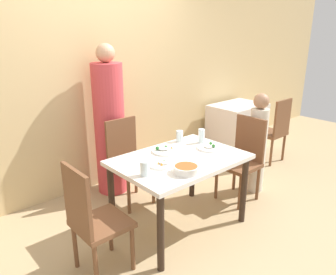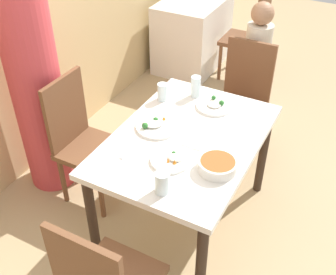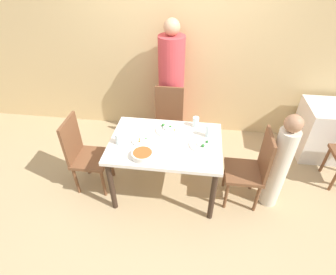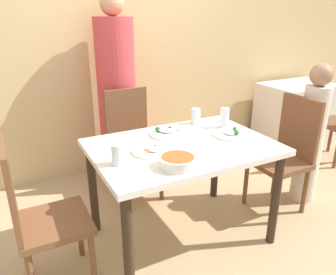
{
  "view_description": "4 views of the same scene",
  "coord_description": "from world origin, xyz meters",
  "views": [
    {
      "loc": [
        -1.94,
        -2.03,
        1.87
      ],
      "look_at": [
        -0.12,
        0.03,
        0.95
      ],
      "focal_mm": 35.0,
      "sensor_mm": 36.0,
      "label": 1
    },
    {
      "loc": [
        -1.84,
        -0.84,
        2.25
      ],
      "look_at": [
        -0.1,
        0.08,
        0.76
      ],
      "focal_mm": 45.0,
      "sensor_mm": 36.0,
      "label": 2
    },
    {
      "loc": [
        0.31,
        -2.17,
        2.47
      ],
      "look_at": [
        0.03,
        -0.03,
        0.81
      ],
      "focal_mm": 28.0,
      "sensor_mm": 36.0,
      "label": 3
    },
    {
      "loc": [
        -1.01,
        -1.74,
        1.56
      ],
      "look_at": [
        -0.08,
        0.05,
        0.78
      ],
      "focal_mm": 35.0,
      "sensor_mm": 36.0,
      "label": 4
    }
  ],
  "objects": [
    {
      "name": "ground_plane",
      "position": [
        0.0,
        0.0,
        0.0
      ],
      "size": [
        10.0,
        10.0,
        0.0
      ],
      "primitive_type": "plane",
      "color": "tan"
    },
    {
      "name": "wall_back",
      "position": [
        0.0,
        1.38,
        1.35
      ],
      "size": [
        10.0,
        0.06,
        2.7
      ],
      "color": "tan",
      "rests_on": "ground_plane"
    },
    {
      "name": "dining_table",
      "position": [
        0.0,
        0.0,
        0.64
      ],
      "size": [
        1.2,
        0.83,
        0.73
      ],
      "color": "silver",
      "rests_on": "ground_plane"
    },
    {
      "name": "chair_adult_spot",
      "position": [
        -0.07,
        0.76,
        0.49
      ],
      "size": [
        0.4,
        0.4,
        0.94
      ],
      "color": "brown",
      "rests_on": "ground_plane"
    },
    {
      "name": "chair_child_spot",
      "position": [
        0.94,
        -0.03,
        0.49
      ],
      "size": [
        0.4,
        0.4,
        0.94
      ],
      "rotation": [
        0.0,
        0.0,
        -1.57
      ],
      "color": "brown",
      "rests_on": "ground_plane"
    },
    {
      "name": "chair_empty_left",
      "position": [
        -0.94,
        -0.04,
        0.49
      ],
      "size": [
        0.4,
        0.4,
        0.94
      ],
      "rotation": [
        0.0,
        0.0,
        1.57
      ],
      "color": "brown",
      "rests_on": "ground_plane"
    },
    {
      "name": "person_adult",
      "position": [
        -0.07,
        1.1,
        0.8
      ],
      "size": [
        0.35,
        0.35,
        1.72
      ],
      "color": "#C63D42",
      "rests_on": "ground_plane"
    },
    {
      "name": "person_child",
      "position": [
        1.21,
        -0.03,
        0.57
      ],
      "size": [
        0.2,
        0.2,
        1.18
      ],
      "color": "beige",
      "rests_on": "ground_plane"
    },
    {
      "name": "bowl_curry",
      "position": [
        -0.19,
        -0.27,
        0.76
      ],
      "size": [
        0.22,
        0.22,
        0.06
      ],
      "color": "silver",
      "rests_on": "dining_table"
    },
    {
      "name": "plate_rice_adult",
      "position": [
        -0.0,
        0.21,
        0.75
      ],
      "size": [
        0.27,
        0.27,
        0.06
      ],
      "color": "white",
      "rests_on": "dining_table"
    },
    {
      "name": "plate_rice_child",
      "position": [
        0.38,
        -0.02,
        0.74
      ],
      "size": [
        0.24,
        0.24,
        0.05
      ],
      "color": "white",
      "rests_on": "dining_table"
    },
    {
      "name": "plate_noodles",
      "position": [
        -0.25,
        -0.02,
        0.74
      ],
      "size": [
        0.23,
        0.23,
        0.05
      ],
      "color": "white",
      "rests_on": "dining_table"
    },
    {
      "name": "glass_water_tall",
      "position": [
        -0.48,
        -0.09,
        0.79
      ],
      "size": [
        0.08,
        0.08,
        0.12
      ],
      "color": "silver",
      "rests_on": "dining_table"
    },
    {
      "name": "glass_water_short",
      "position": [
        0.45,
        0.15,
        0.8
      ],
      "size": [
        0.07,
        0.07,
        0.15
      ],
      "color": "silver",
      "rests_on": "dining_table"
    },
    {
      "name": "glass_water_center",
      "position": [
        0.31,
        0.33,
        0.79
      ],
      "size": [
        0.07,
        0.07,
        0.12
      ],
      "color": "silver",
      "rests_on": "dining_table"
    },
    {
      "name": "napkin_folded",
      "position": [
        -0.02,
        -0.07,
        0.73
      ],
      "size": [
        0.14,
        0.14,
        0.01
      ],
      "color": "white",
      "rests_on": "dining_table"
    },
    {
      "name": "fork_steel",
      "position": [
        -0.27,
        0.25,
        0.73
      ],
      "size": [
        0.18,
        0.05,
        0.01
      ],
      "color": "silver",
      "rests_on": "dining_table"
    },
    {
      "name": "background_table",
      "position": [
        2.16,
        0.96,
        0.37
      ],
      "size": [
        0.85,
        0.6,
        0.75
      ],
      "color": "silver",
      "rests_on": "ground_plane"
    },
    {
      "name": "chair_background",
      "position": [
        2.16,
        0.32,
        0.49
      ],
      "size": [
        0.4,
        0.4,
        0.94
      ],
      "rotation": [
        0.0,
        0.0,
        3.14
      ],
      "color": "brown",
      "rests_on": "ground_plane"
    }
  ]
}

